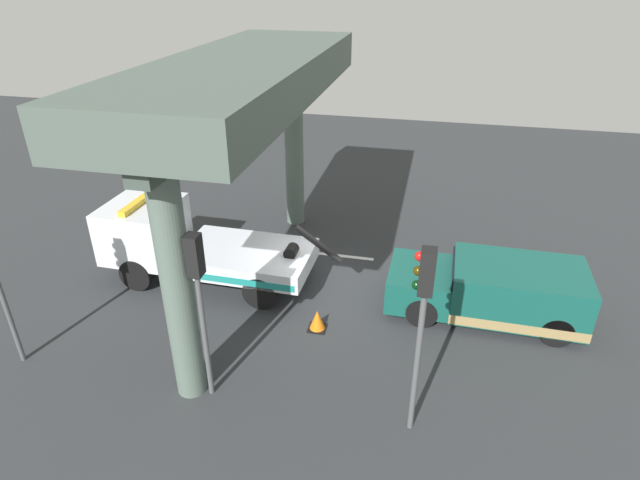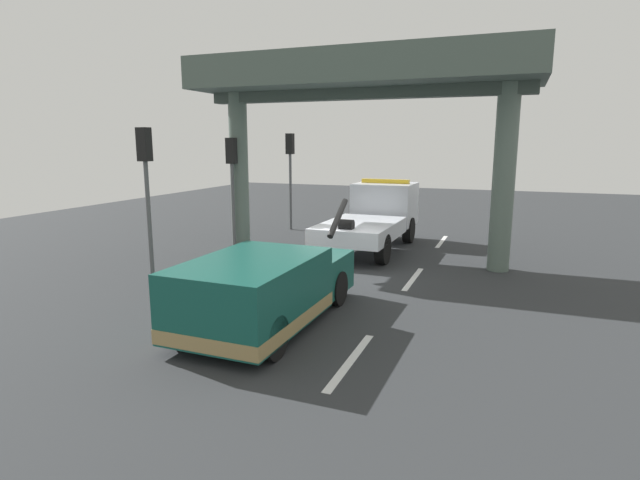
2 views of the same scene
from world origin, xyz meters
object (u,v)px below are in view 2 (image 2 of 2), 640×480
at_px(tow_truck_white, 375,215).
at_px(traffic_cone_orange, 283,261).
at_px(traffic_light_far, 232,169).
at_px(traffic_light_mid, 290,160).
at_px(traffic_light_near, 146,171).
at_px(towed_van_green, 265,290).

relative_size(tow_truck_white, traffic_cone_orange, 12.68).
relative_size(traffic_light_far, traffic_cone_orange, 7.08).
xyz_separation_m(tow_truck_white, traffic_cone_orange, (-4.48, 1.74, -0.93)).
height_order(tow_truck_white, traffic_light_mid, traffic_light_mid).
distance_m(tow_truck_white, traffic_light_mid, 5.49).
bearing_deg(traffic_light_mid, traffic_light_far, -180.00).
height_order(tow_truck_white, traffic_cone_orange, tow_truck_white).
height_order(tow_truck_white, traffic_light_near, traffic_light_near).
bearing_deg(traffic_light_far, traffic_light_near, 180.00).
bearing_deg(traffic_light_mid, tow_truck_white, -117.39).
height_order(traffic_light_mid, traffic_cone_orange, traffic_light_mid).
bearing_deg(towed_van_green, traffic_light_far, 35.35).
bearing_deg(towed_van_green, traffic_cone_orange, 20.62).
bearing_deg(tow_truck_white, traffic_cone_orange, 158.81).
distance_m(towed_van_green, traffic_light_mid, 12.51).
bearing_deg(tow_truck_white, traffic_light_mid, 62.61).
xyz_separation_m(towed_van_green, traffic_light_far, (6.41, 4.55, 2.19)).
bearing_deg(traffic_cone_orange, tow_truck_white, -21.19).
bearing_deg(traffic_cone_orange, towed_van_green, -159.38).
distance_m(towed_van_green, traffic_cone_orange, 4.91).
distance_m(traffic_light_far, traffic_light_mid, 5.00).
xyz_separation_m(towed_van_green, traffic_light_mid, (11.41, 4.55, 2.35)).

